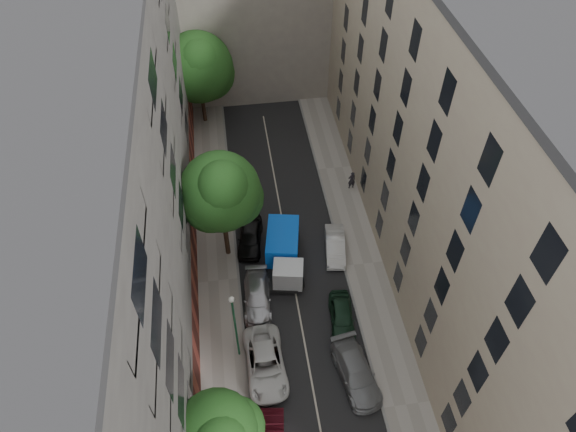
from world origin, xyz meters
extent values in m
plane|color=#4C4C49|center=(0.00, 0.00, 0.00)|extent=(120.00, 120.00, 0.00)
cube|color=black|center=(0.00, 0.00, 0.01)|extent=(8.00, 44.00, 0.02)
cube|color=gray|center=(-5.50, 0.00, 0.07)|extent=(3.00, 44.00, 0.15)
cube|color=gray|center=(5.50, 0.00, 0.07)|extent=(3.00, 44.00, 0.15)
cube|color=#4D4B48|center=(-11.00, 0.00, 10.00)|extent=(8.00, 44.00, 20.00)
cube|color=tan|center=(11.00, 0.00, 10.00)|extent=(8.00, 44.00, 20.00)
cube|color=black|center=(-0.45, 0.80, 0.58)|extent=(3.24, 6.01, 0.32)
cube|color=#B0B3B5|center=(-0.45, -1.20, 1.53)|extent=(2.39, 2.05, 1.79)
cube|color=#0D61FF|center=(-0.45, 1.75, 1.69)|extent=(2.99, 4.16, 1.90)
cylinder|color=black|center=(-1.45, -1.20, 0.44)|extent=(0.30, 0.89, 0.89)
cylinder|color=black|center=(0.55, -1.20, 0.44)|extent=(0.30, 0.89, 0.89)
cylinder|color=black|center=(-1.45, 2.49, 0.44)|extent=(0.30, 0.89, 0.89)
cylinder|color=black|center=(0.55, 2.49, 0.44)|extent=(0.30, 0.89, 0.89)
imported|color=silver|center=(-2.80, -7.36, 0.75)|extent=(2.65, 5.45, 1.49)
imported|color=#B3B2B7|center=(-2.80, -2.20, 0.68)|extent=(2.23, 4.80, 1.36)
imported|color=black|center=(-2.80, 3.40, 0.76)|extent=(2.49, 4.67, 1.51)
imported|color=black|center=(-3.17, 9.00, 0.64)|extent=(1.45, 3.94, 1.29)
imported|color=slate|center=(2.80, -8.80, 0.73)|extent=(2.80, 5.28, 1.46)
imported|color=#152F1E|center=(2.80, -4.60, 0.69)|extent=(2.02, 4.17, 1.37)
imported|color=silver|center=(3.60, 1.60, 0.68)|extent=(2.01, 4.27, 1.35)
sphere|color=#204A18|center=(-5.74, -12.87, 5.12)|extent=(4.22, 4.22, 4.22)
sphere|color=#204A18|center=(-4.84, -12.47, 4.29)|extent=(3.17, 3.17, 3.17)
cylinder|color=#382619|center=(-4.60, 2.55, 1.75)|extent=(0.36, 0.36, 3.20)
cylinder|color=#382619|center=(-4.60, 2.55, 4.50)|extent=(0.24, 0.24, 2.29)
sphere|color=#204A18|center=(-4.60, 2.55, 6.74)|extent=(5.64, 5.64, 5.64)
sphere|color=#204A18|center=(-3.70, 2.95, 5.64)|extent=(4.23, 4.23, 4.23)
sphere|color=#204A18|center=(-5.30, 2.05, 6.10)|extent=(3.95, 3.95, 3.95)
sphere|color=#204A18|center=(-4.40, 1.75, 7.93)|extent=(3.67, 3.67, 3.67)
cylinder|color=#382619|center=(-5.81, 19.79, 1.59)|extent=(0.36, 0.36, 2.87)
cylinder|color=#382619|center=(-5.81, 19.79, 4.05)|extent=(0.24, 0.24, 2.05)
sphere|color=#204A18|center=(-5.81, 19.79, 6.06)|extent=(6.51, 6.51, 6.51)
sphere|color=#204A18|center=(-4.91, 20.19, 5.07)|extent=(4.88, 4.88, 4.88)
sphere|color=#204A18|center=(-6.51, 19.29, 5.48)|extent=(4.56, 4.56, 4.56)
sphere|color=#204A18|center=(-5.61, 18.99, 7.12)|extent=(4.23, 4.23, 4.23)
cylinder|color=#1A5B38|center=(-4.42, -6.14, 3.29)|extent=(0.14, 0.14, 6.29)
sphere|color=silver|center=(-4.42, -6.14, 6.54)|extent=(0.36, 0.36, 0.36)
imported|color=black|center=(6.40, 8.25, 1.04)|extent=(0.69, 0.49, 1.79)
camera|label=1|loc=(-3.53, -22.75, 31.19)|focal=32.00mm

